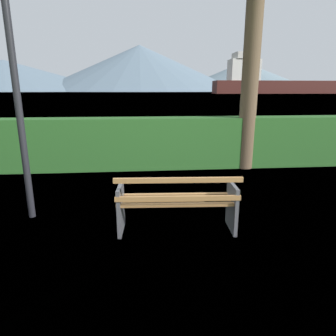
% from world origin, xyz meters
% --- Properties ---
extents(ground_plane, '(1400.00, 1400.00, 0.00)m').
position_xyz_m(ground_plane, '(0.00, 0.00, 0.00)').
color(ground_plane, olive).
extents(water_surface, '(620.00, 620.00, 0.00)m').
position_xyz_m(water_surface, '(0.00, 307.61, 0.00)').
color(water_surface, '#6B8EA3').
rests_on(water_surface, ground_plane).
extents(park_bench, '(1.68, 0.66, 0.87)m').
position_xyz_m(park_bench, '(-0.00, -0.06, 0.42)').
color(park_bench, '#A0703F').
rests_on(park_bench, ground_plane).
extents(hedge_row, '(11.57, 0.69, 1.28)m').
position_xyz_m(hedge_row, '(0.00, 3.56, 0.64)').
color(hedge_row, '#285B23').
rests_on(hedge_row, ground_plane).
extents(lamp_post, '(0.30, 0.30, 3.62)m').
position_xyz_m(lamp_post, '(-2.23, 0.64, 2.47)').
color(lamp_post, black).
rests_on(lamp_post, ground_plane).
extents(cargo_ship_large, '(99.89, 13.00, 24.03)m').
position_xyz_m(cargo_ship_large, '(87.18, 180.44, 6.72)').
color(cargo_ship_large, '#471E19').
rests_on(cargo_ship_large, water_surface).
extents(distant_hills, '(760.89, 398.80, 81.99)m').
position_xyz_m(distant_hills, '(-54.56, 564.38, 33.54)').
color(distant_hills, slate).
rests_on(distant_hills, ground_plane).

